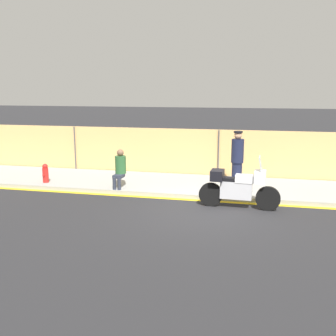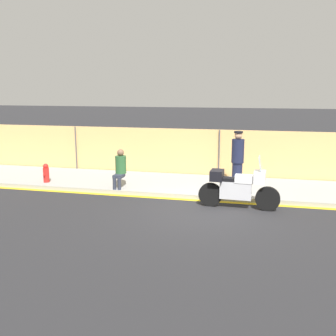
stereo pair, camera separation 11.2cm
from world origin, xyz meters
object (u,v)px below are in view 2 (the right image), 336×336
officer_standing (238,158)px  fire_hydrant (46,173)px  person_seated_on_curb (120,166)px  motorcycle (238,187)px

officer_standing → fire_hydrant: size_ratio=2.77×
person_seated_on_curb → fire_hydrant: bearing=178.9°
officer_standing → fire_hydrant: officer_standing is taller
motorcycle → fire_hydrant: motorcycle is taller
officer_standing → motorcycle: bearing=-86.1°
motorcycle → fire_hydrant: 6.86m
motorcycle → officer_standing: officer_standing is taller
fire_hydrant → officer_standing: bearing=9.1°
person_seated_on_curb → officer_standing: bearing=16.3°
motorcycle → officer_standing: size_ratio=1.25×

